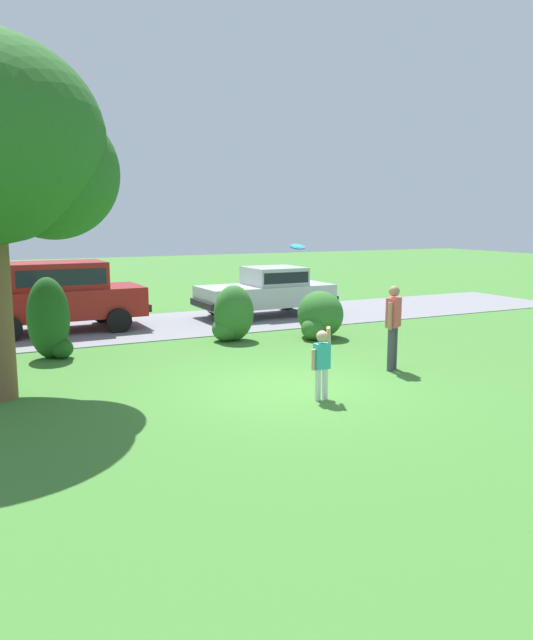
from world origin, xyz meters
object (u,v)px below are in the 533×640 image
object	(u,v)px
parked_sedan	(268,290)
frisbee	(298,247)
parked_suv	(58,293)
child_thrower	(322,359)
adult_onlooker	(393,323)

from	to	relation	value
parked_sedan	frisbee	size ratio (longest dim) A/B	15.70
parked_sedan	parked_suv	size ratio (longest dim) A/B	0.93
parked_sedan	child_thrower	bearing A→B (deg)	-110.54
parked_sedan	child_thrower	distance (m)	9.24
parked_sedan	parked_suv	bearing A→B (deg)	179.58
parked_suv	frisbee	bearing A→B (deg)	-66.48
parked_sedan	parked_suv	distance (m)	6.36
parked_suv	child_thrower	size ratio (longest dim) A/B	3.69
parked_sedan	adult_onlooker	distance (m)	7.52
parked_suv	adult_onlooker	distance (m)	9.33
frisbee	adult_onlooker	world-z (taller)	frisbee
parked_suv	child_thrower	xyz separation A→B (m)	(3.12, -8.70, -0.36)
child_thrower	adult_onlooker	world-z (taller)	adult_onlooker
frisbee	parked_sedan	bearing A→B (deg)	67.64
frisbee	parked_suv	bearing A→B (deg)	113.52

